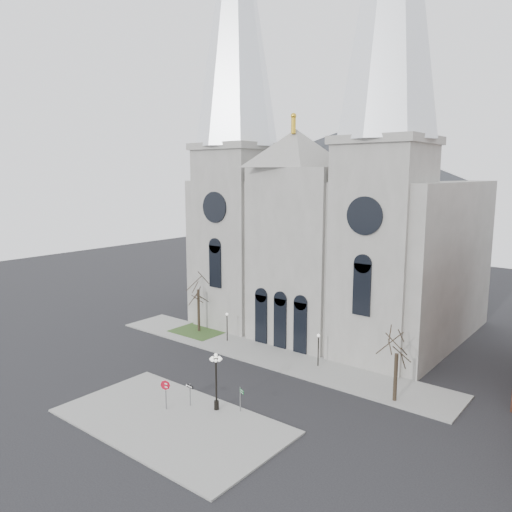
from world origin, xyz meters
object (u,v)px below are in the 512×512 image
Objects in this scene: stop_sign at (166,388)px; one_way_sign at (190,390)px; globe_lamp at (216,374)px; street_name_sign at (241,397)px.

one_way_sign is (1.11, 1.60, -0.46)m from stop_sign.
street_name_sign is at bearing 27.29° from globe_lamp.
street_name_sign is (1.78, 0.92, -1.74)m from globe_lamp.
street_name_sign reaches higher than one_way_sign.
street_name_sign is (5.02, 3.37, -0.55)m from stop_sign.
globe_lamp is 2.66m from street_name_sign.
stop_sign is 0.53× the size of globe_lamp.
stop_sign is at bearing -124.65° from street_name_sign.
street_name_sign is (3.91, 1.77, -0.09)m from one_way_sign.
street_name_sign is at bearing 27.00° from stop_sign.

